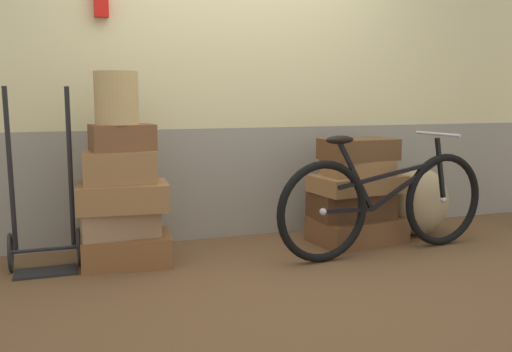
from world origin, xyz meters
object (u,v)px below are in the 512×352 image
suitcase_4 (122,138)px  suitcase_9 (358,149)px  suitcase_0 (128,249)px  wicker_basket (116,98)px  suitcase_7 (357,184)px  suitcase_6 (351,204)px  burlap_sack (418,201)px  suitcase_2 (123,196)px  bicycle (386,203)px  suitcase_8 (357,168)px  luggage_trolley (44,228)px  suitcase_3 (119,167)px  suitcase_1 (119,222)px  suitcase_5 (357,230)px

suitcase_4 → suitcase_9: size_ratio=0.75×
suitcase_0 → wicker_basket: 1.04m
suitcase_4 → suitcase_7: (1.79, -0.02, -0.40)m
suitcase_4 → suitcase_6: suitcase_4 is taller
suitcase_7 → burlap_sack: bearing=-2.7°
suitcase_2 → burlap_sack: 2.41m
suitcase_0 → suitcase_9: 1.90m
suitcase_2 → bicycle: size_ratio=0.33×
suitcase_8 → suitcase_2: bearing=-178.9°
luggage_trolley → suitcase_3: bearing=-7.8°
suitcase_7 → bicycle: 0.36m
suitcase_7 → burlap_sack: burlap_sack is taller
suitcase_4 → burlap_sack: suitcase_4 is taller
suitcase_4 → suitcase_8: (1.79, -0.02, -0.28)m
suitcase_9 → bicycle: bicycle is taller
suitcase_8 → burlap_sack: size_ratio=0.90×
suitcase_7 → luggage_trolley: size_ratio=0.56×
suitcase_6 → bicycle: bicycle is taller
suitcase_1 → suitcase_8: bearing=-3.6°
suitcase_9 → luggage_trolley: bearing=176.0°
luggage_trolley → burlap_sack: 2.92m
suitcase_0 → suitcase_6: size_ratio=0.96×
suitcase_0 → suitcase_4: (-0.01, -0.00, 0.77)m
suitcase_7 → bicycle: bearing=-88.5°
suitcase_9 → burlap_sack: bearing=0.5°
suitcase_3 → suitcase_9: 1.83m
suitcase_0 → suitcase_9: suitcase_9 is taller
suitcase_2 → suitcase_4: 0.40m
suitcase_4 → suitcase_8: bearing=-6.7°
suitcase_5 → burlap_sack: burlap_sack is taller
suitcase_7 → wicker_basket: size_ratio=1.95×
luggage_trolley → suitcase_6: bearing=-0.6°
suitcase_1 → suitcase_2: size_ratio=0.86×
suitcase_9 → burlap_sack: suitcase_9 is taller
suitcase_7 → suitcase_8: (-0.00, -0.01, 0.13)m
suitcase_5 → suitcase_8: suitcase_8 is taller
luggage_trolley → suitcase_9: bearing=-1.5°
suitcase_2 → suitcase_8: bearing=5.0°
suitcase_0 → suitcase_3: (-0.04, -0.02, 0.58)m
suitcase_5 → suitcase_9: (-0.01, 0.00, 0.65)m
suitcase_3 → suitcase_0: bearing=23.0°
suitcase_4 → suitcase_8: 1.81m
suitcase_2 → suitcase_5: size_ratio=0.86×
suitcase_3 → suitcase_4: size_ratio=1.14×
suitcase_3 → suitcase_8: (1.82, -0.01, -0.08)m
suitcase_8 → luggage_trolley: 2.33m
suitcase_8 → luggage_trolley: (-2.31, 0.08, -0.31)m
suitcase_5 → suitcase_7: bearing=-161.6°
suitcase_5 → bicycle: 0.45m
suitcase_6 → suitcase_1: bearing=-179.2°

